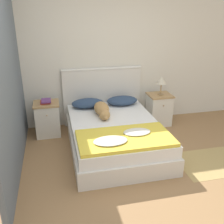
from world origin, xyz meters
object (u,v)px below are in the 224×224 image
nightstand_right (159,109)px  dog (102,110)px  bed (115,135)px  pillow_right (122,101)px  table_lamp (161,81)px  nightstand_left (48,119)px  pillow_left (88,103)px  book_stack (46,101)px

nightstand_right → dog: 1.27m
bed → pillow_right: bearing=67.3°
nightstand_right → dog: dog is taller
bed → pillow_right: pillow_right is taller
nightstand_right → table_lamp: size_ratio=1.73×
nightstand_left → nightstand_right: 2.11m
nightstand_left → pillow_left: size_ratio=1.04×
bed → nightstand_right: size_ratio=3.33×
book_stack → nightstand_left: bearing=-65.0°
pillow_right → dog: 0.63m
bed → pillow_left: size_ratio=3.48×
bed → book_stack: 1.35m
pillow_left → nightstand_left: bearing=-175.9°
pillow_left → dog: (0.19, -0.42, 0.02)m
pillow_right → table_lamp: bearing=-6.0°
book_stack → nightstand_right: bearing=-0.1°
bed → pillow_left: bearing=112.7°
pillow_left → table_lamp: 1.42m
nightstand_left → pillow_right: bearing=2.2°
nightstand_left → pillow_right: (1.38, 0.05, 0.22)m
pillow_right → table_lamp: 0.81m
pillow_left → dog: dog is taller
pillow_left → table_lamp: table_lamp is taller
bed → nightstand_right: (1.05, 0.72, 0.09)m
nightstand_left → table_lamp: (2.11, -0.02, 0.57)m
nightstand_right → book_stack: bearing=179.9°
pillow_left → book_stack: size_ratio=2.64×
pillow_right → dog: bearing=-137.2°
nightstand_left → nightstand_right: same height
bed → pillow_left: 0.89m
book_stack → dog: bearing=-22.3°
pillow_left → dog: 0.47m
pillow_right → table_lamp: table_lamp is taller
pillow_left → dog: bearing=-66.0°
dog → table_lamp: size_ratio=1.94×
bed → book_stack: (-1.05, 0.73, 0.41)m
nightstand_left → pillow_left: bearing=4.1°
dog → pillow_right: bearing=42.8°
nightstand_right → pillow_left: (-1.38, 0.05, 0.22)m
pillow_left → pillow_right: (0.65, 0.00, 0.00)m
book_stack → table_lamp: 2.12m
bed → nightstand_left: nightstand_left is taller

